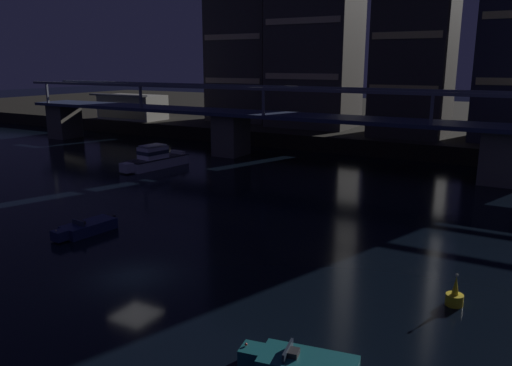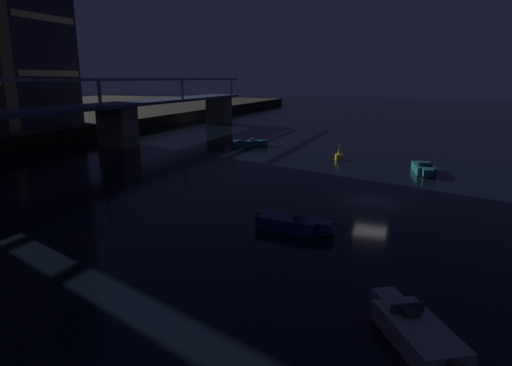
{
  "view_description": "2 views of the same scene",
  "coord_description": "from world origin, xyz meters",
  "px_view_note": "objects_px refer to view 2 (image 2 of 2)",
  "views": [
    {
      "loc": [
        19.82,
        -20.16,
        12.28
      ],
      "look_at": [
        -0.64,
        15.67,
        2.33
      ],
      "focal_mm": 35.01,
      "sensor_mm": 36.0,
      "label": 1
    },
    {
      "loc": [
        -33.65,
        -2.96,
        9.36
      ],
      "look_at": [
        -1.53,
        9.11,
        1.03
      ],
      "focal_mm": 30.37,
      "sensor_mm": 36.0,
      "label": 2
    }
  ],
  "objects_px": {
    "speedboat_near_center": "(424,169)",
    "river_bridge": "(15,127)",
    "speedboat_mid_left": "(249,143)",
    "speedboat_near_right": "(415,331)",
    "channel_buoy": "(339,155)",
    "speedboat_mid_center": "(292,223)"
  },
  "relations": [
    {
      "from": "channel_buoy",
      "to": "speedboat_mid_left",
      "type": "bearing_deg",
      "value": 66.66
    },
    {
      "from": "speedboat_near_right",
      "to": "speedboat_mid_left",
      "type": "bearing_deg",
      "value": 28.91
    },
    {
      "from": "speedboat_mid_center",
      "to": "channel_buoy",
      "type": "relative_size",
      "value": 2.97
    },
    {
      "from": "speedboat_near_center",
      "to": "river_bridge",
      "type": "bearing_deg",
      "value": 107.34
    },
    {
      "from": "speedboat_near_center",
      "to": "channel_buoy",
      "type": "height_order",
      "value": "channel_buoy"
    },
    {
      "from": "river_bridge",
      "to": "speedboat_mid_left",
      "type": "height_order",
      "value": "river_bridge"
    },
    {
      "from": "speedboat_near_center",
      "to": "channel_buoy",
      "type": "relative_size",
      "value": 2.97
    },
    {
      "from": "speedboat_near_center",
      "to": "speedboat_near_right",
      "type": "xyz_separation_m",
      "value": [
        -31.1,
        0.35,
        0.0
      ]
    },
    {
      "from": "speedboat_mid_left",
      "to": "channel_buoy",
      "type": "xyz_separation_m",
      "value": [
        -5.97,
        -13.83,
        0.06
      ]
    },
    {
      "from": "river_bridge",
      "to": "speedboat_near_center",
      "type": "bearing_deg",
      "value": -72.66
    },
    {
      "from": "river_bridge",
      "to": "speedboat_mid_left",
      "type": "distance_m",
      "value": 28.99
    },
    {
      "from": "river_bridge",
      "to": "speedboat_near_center",
      "type": "distance_m",
      "value": 42.58
    },
    {
      "from": "river_bridge",
      "to": "speedboat_mid_center",
      "type": "distance_m",
      "value": 33.95
    },
    {
      "from": "speedboat_near_right",
      "to": "channel_buoy",
      "type": "height_order",
      "value": "channel_buoy"
    },
    {
      "from": "speedboat_mid_left",
      "to": "speedboat_mid_center",
      "type": "bearing_deg",
      "value": -153.91
    },
    {
      "from": "river_bridge",
      "to": "speedboat_mid_left",
      "type": "relative_size",
      "value": 21.43
    },
    {
      "from": "speedboat_mid_left",
      "to": "speedboat_mid_center",
      "type": "xyz_separation_m",
      "value": [
        -31.43,
        -15.39,
        0.0
      ]
    },
    {
      "from": "speedboat_near_center",
      "to": "speedboat_mid_center",
      "type": "distance_m",
      "value": 22.51
    },
    {
      "from": "speedboat_mid_left",
      "to": "channel_buoy",
      "type": "height_order",
      "value": "channel_buoy"
    },
    {
      "from": "speedboat_near_center",
      "to": "speedboat_mid_left",
      "type": "distance_m",
      "value": 25.42
    },
    {
      "from": "speedboat_near_right",
      "to": "speedboat_mid_center",
      "type": "bearing_deg",
      "value": 36.83
    },
    {
      "from": "speedboat_near_right",
      "to": "speedboat_mid_center",
      "type": "height_order",
      "value": "same"
    }
  ]
}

